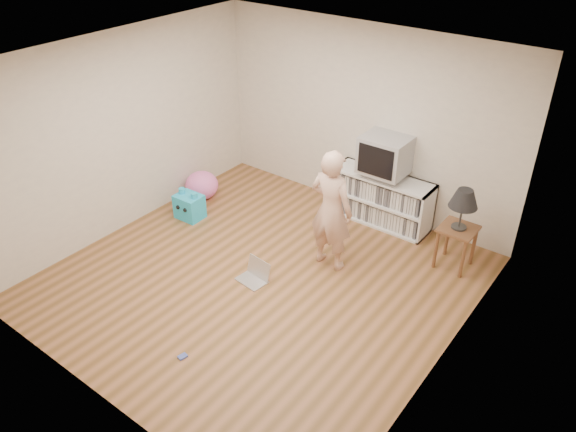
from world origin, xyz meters
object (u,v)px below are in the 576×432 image
Objects in this scene: person at (331,210)px; crt_tv at (385,155)px; dvd_deck at (383,174)px; laptop at (255,274)px; plush_pink at (202,185)px; table_lamp at (464,199)px; side_table at (457,237)px; media_unit at (382,199)px; plush_blue at (189,206)px.

crt_tv is at bearing -90.29° from person.
dvd_deck is 1.25m from person.
plush_pink reaches higher than laptop.
side_table is at bearing 0.00° from table_lamp.
media_unit is 1.29m from side_table.
plush_pink is (-1.90, 1.05, 0.14)m from laptop.
crt_tv is (-0.00, -0.02, 0.67)m from media_unit.
side_table is 0.36× the size of person.
side_table is (1.23, -0.39, 0.07)m from media_unit.
plush_blue is (-2.17, -1.54, -0.17)m from media_unit.
side_table is (1.23, -0.37, -0.32)m from dvd_deck.
person reaches higher than plush_pink.
dvd_deck is 1.30m from table_lamp.
laptop is (-0.54, -2.05, -0.67)m from dvd_deck.
person is at bearing -144.59° from side_table.
person is 1.19m from laptop.
laptop is (-0.53, -0.80, -0.70)m from person.
dvd_deck is 0.82× the size of side_table.
side_table is 1.14× the size of plush_pink.
person is 3.18× the size of plush_pink.
dvd_deck is 2.71m from plush_blue.
person reaches higher than dvd_deck.
person reaches higher than plush_blue.
side_table is 1.44× the size of laptop.
crt_tv reaches higher than plush_blue.
dvd_deck is 0.87× the size of table_lamp.
person is at bearing -90.49° from crt_tv.
crt_tv is at bearing 163.43° from table_lamp.
plush_pink is at bearing -157.65° from crt_tv.
laptop is 0.79× the size of plush_pink.
plush_blue is at bearing -161.31° from side_table.
side_table is at bearing -144.39° from person.
table_lamp reaches higher than dvd_deck.
table_lamp is 2.59m from laptop.
laptop is at bearing -104.70° from crt_tv.
side_table is 1.29× the size of plush_blue.
person is (-0.01, -1.27, 0.42)m from media_unit.
laptop is (-0.54, -2.07, -0.28)m from media_unit.
plush_pink is (-2.43, -1.00, -0.81)m from crt_tv.
laptop is (-1.77, -1.68, -0.35)m from side_table.
table_lamp reaches higher than plush_blue.
table_lamp is 3.79m from plush_pink.
dvd_deck is 0.93× the size of plush_pink.
plush_blue is at bearing -144.72° from media_unit.
media_unit is 2.55× the size of side_table.
person reaches higher than laptop.
crt_tv is 1.42m from side_table.
media_unit reaches higher than plush_pink.
dvd_deck is 0.29m from crt_tv.
table_lamp is at bearing 0.00° from side_table.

